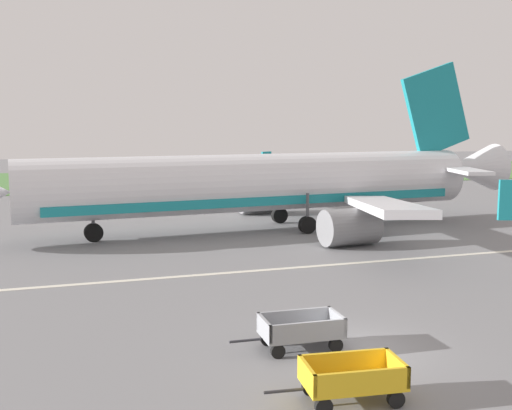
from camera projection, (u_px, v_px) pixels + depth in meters
ground_plane at (352, 350)px, 19.28m from camera, size 220.00×220.00×0.00m
grass_strip at (130, 179)px, 76.60m from camera, size 220.00×28.00×0.06m
apron_stripe at (249, 271)px, 29.41m from camera, size 120.00×0.36×0.01m
airplane at (273, 183)px, 40.50m from camera, size 37.65×30.23×11.34m
baggage_cart_nearest at (352, 379)px, 15.66m from camera, size 3.61×1.65×1.07m
baggage_cart_second_in_row at (301, 330)px, 19.30m from camera, size 3.58×1.50×1.07m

